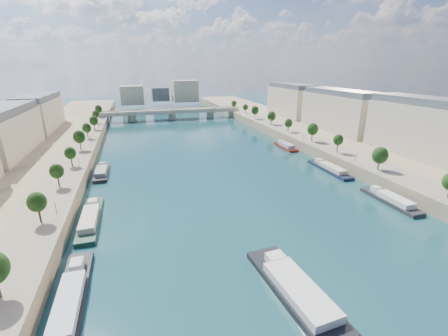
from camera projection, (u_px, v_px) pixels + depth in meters
ground at (219, 175)px, 120.89m from camera, size 700.00×700.00×0.00m
quay_left at (13, 190)px, 100.24m from camera, size 44.00×520.00×5.00m
quay_right at (367, 154)px, 139.92m from camera, size 44.00×520.00×5.00m
pave_left at (61, 178)px, 103.54m from camera, size 14.00×520.00×0.10m
pave_right at (341, 152)px, 134.96m from camera, size 14.00×520.00×0.10m
trees_left at (66, 161)px, 104.15m from camera, size 4.80×268.80×8.26m
trees_right at (325, 136)px, 141.70m from camera, size 4.80×268.80×8.26m
lamps_left at (69, 179)px, 94.85m from camera, size 0.36×200.36×4.28m
lamps_right at (326, 144)px, 137.36m from camera, size 0.36×200.36×4.28m
buildings_right at (375, 119)px, 149.84m from camera, size 16.00×226.00×23.20m
skyline at (165, 93)px, 315.67m from camera, size 79.00×42.00×22.00m
bridge at (172, 113)px, 245.30m from camera, size 112.00×12.00×8.15m
tour_barge at (295, 289)px, 57.81m from camera, size 9.52×27.08×3.70m
moored_barges_left at (72, 292)px, 57.07m from camera, size 5.00×162.49×3.60m
moored_barges_right at (398, 204)px, 93.37m from camera, size 5.00×161.35×3.60m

